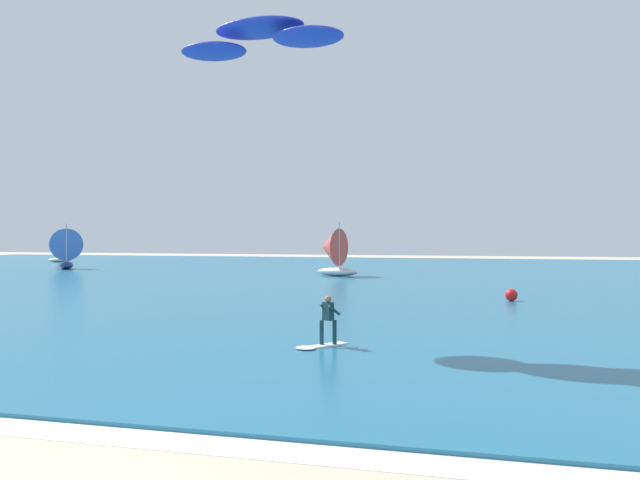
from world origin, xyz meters
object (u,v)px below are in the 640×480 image
at_px(marker_buoy, 511,295).
at_px(sailboat_far_left, 63,250).
at_px(sailboat_trailing, 66,248).
at_px(kite, 259,38).
at_px(kitesurfer, 324,328).
at_px(sailboat_anchored_offshore, 332,251).

bearing_deg(marker_buoy, sailboat_far_left, 146.64).
distance_m(sailboat_far_left, marker_buoy, 67.71).
xyz_separation_m(sailboat_trailing, sailboat_far_left, (-10.72, 13.90, -0.58)).
bearing_deg(marker_buoy, kite, -125.17).
distance_m(kitesurfer, sailboat_far_left, 73.17).
distance_m(kite, sailboat_anchored_offshore, 34.03).
bearing_deg(kitesurfer, sailboat_far_left, 132.95).
bearing_deg(sailboat_trailing, sailboat_anchored_offshore, -8.72).
xyz_separation_m(sailboat_trailing, marker_buoy, (45.82, -23.33, -1.91)).
bearing_deg(sailboat_trailing, sailboat_far_left, 127.65).
bearing_deg(kite, kitesurfer, -37.65).
xyz_separation_m(kitesurfer, marker_buoy, (6.69, 16.33, -0.26)).
distance_m(kite, marker_buoy, 20.17).
relative_size(sailboat_trailing, sailboat_anchored_offshore, 1.03).
relative_size(kite, marker_buoy, 10.40).
bearing_deg(sailboat_trailing, kitesurfer, -45.38).
bearing_deg(sailboat_far_left, marker_buoy, -33.36).
relative_size(kitesurfer, kite, 0.27).
relative_size(sailboat_trailing, sailboat_far_left, 1.35).
relative_size(kitesurfer, sailboat_trailing, 0.39).
xyz_separation_m(kite, sailboat_anchored_offshore, (-4.85, 32.47, -8.95)).
height_order(kitesurfer, kite, kite).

